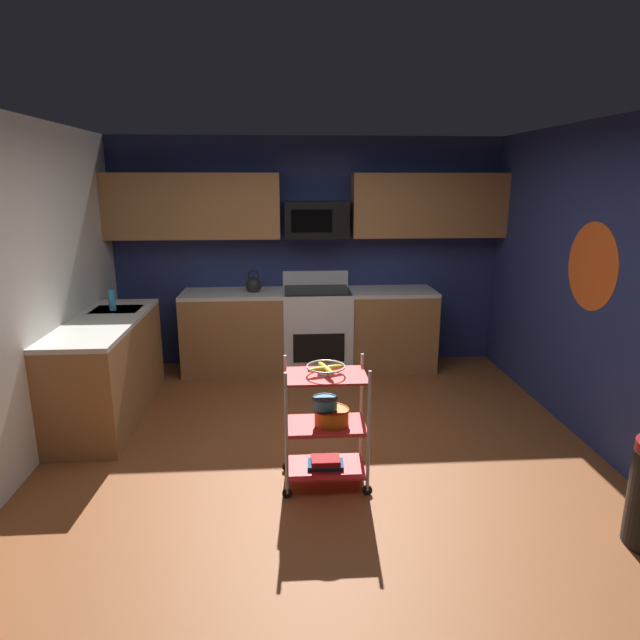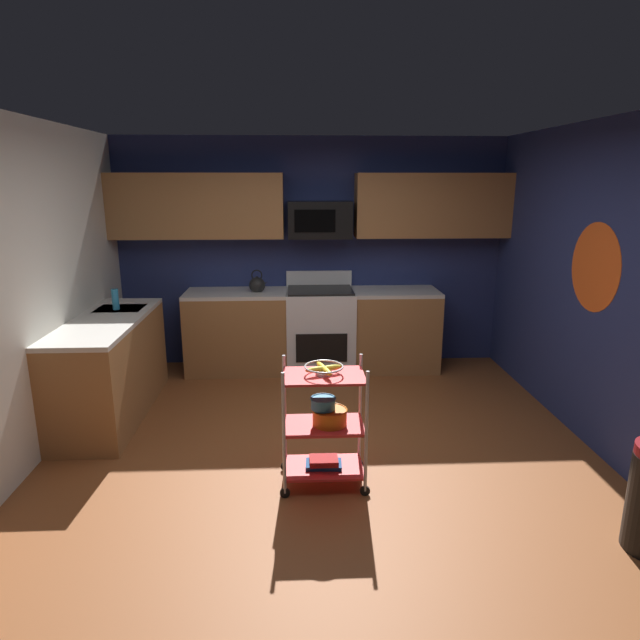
{
  "view_description": "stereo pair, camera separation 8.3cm",
  "coord_description": "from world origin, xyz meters",
  "px_view_note": "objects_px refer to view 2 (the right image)",
  "views": [
    {
      "loc": [
        -0.29,
        -3.89,
        2.13
      ],
      "look_at": [
        -0.0,
        0.29,
        1.05
      ],
      "focal_mm": 30.66,
      "sensor_mm": 36.0,
      "label": 1
    },
    {
      "loc": [
        -0.21,
        -3.9,
        2.13
      ],
      "look_at": [
        -0.0,
        0.29,
        1.05
      ],
      "focal_mm": 30.66,
      "sensor_mm": 36.0,
      "label": 2
    }
  ],
  "objects_px": {
    "fruit_bowl": "(324,368)",
    "dish_soap_bottle": "(115,299)",
    "book_stack": "(324,463)",
    "microwave": "(320,220)",
    "rolling_cart": "(324,425)",
    "oven_range": "(320,329)",
    "mixing_bowl_small": "(323,403)",
    "mixing_bowl_large": "(330,416)",
    "kettle": "(257,285)"
  },
  "relations": [
    {
      "from": "fruit_bowl",
      "to": "dish_soap_bottle",
      "type": "xyz_separation_m",
      "value": [
        -1.91,
        1.66,
        0.14
      ]
    },
    {
      "from": "fruit_bowl",
      "to": "book_stack",
      "type": "bearing_deg",
      "value": -90.0
    },
    {
      "from": "microwave",
      "to": "rolling_cart",
      "type": "height_order",
      "value": "microwave"
    },
    {
      "from": "oven_range",
      "to": "book_stack",
      "type": "relative_size",
      "value": 4.15
    },
    {
      "from": "oven_range",
      "to": "mixing_bowl_small",
      "type": "relative_size",
      "value": 6.04
    },
    {
      "from": "mixing_bowl_large",
      "to": "mixing_bowl_small",
      "type": "relative_size",
      "value": 1.38
    },
    {
      "from": "rolling_cart",
      "to": "mixing_bowl_small",
      "type": "xyz_separation_m",
      "value": [
        -0.0,
        0.01,
        0.17
      ]
    },
    {
      "from": "kettle",
      "to": "dish_soap_bottle",
      "type": "bearing_deg",
      "value": -148.34
    },
    {
      "from": "dish_soap_bottle",
      "to": "fruit_bowl",
      "type": "bearing_deg",
      "value": -40.98
    },
    {
      "from": "oven_range",
      "to": "fruit_bowl",
      "type": "height_order",
      "value": "oven_range"
    },
    {
      "from": "mixing_bowl_large",
      "to": "mixing_bowl_small",
      "type": "distance_m",
      "value": 0.11
    },
    {
      "from": "mixing_bowl_small",
      "to": "kettle",
      "type": "xyz_separation_m",
      "value": [
        -0.6,
        2.45,
        0.38
      ]
    },
    {
      "from": "microwave",
      "to": "book_stack",
      "type": "xyz_separation_m",
      "value": [
        -0.09,
        -2.57,
        -1.54
      ]
    },
    {
      "from": "mixing_bowl_large",
      "to": "dish_soap_bottle",
      "type": "xyz_separation_m",
      "value": [
        -1.95,
        1.66,
        0.5
      ]
    },
    {
      "from": "fruit_bowl",
      "to": "mixing_bowl_large",
      "type": "bearing_deg",
      "value": -0.0
    },
    {
      "from": "oven_range",
      "to": "microwave",
      "type": "distance_m",
      "value": 1.23
    },
    {
      "from": "mixing_bowl_large",
      "to": "mixing_bowl_small",
      "type": "height_order",
      "value": "mixing_bowl_small"
    },
    {
      "from": "fruit_bowl",
      "to": "mixing_bowl_large",
      "type": "relative_size",
      "value": 1.08
    },
    {
      "from": "kettle",
      "to": "microwave",
      "type": "bearing_deg",
      "value": 8.8
    },
    {
      "from": "microwave",
      "to": "kettle",
      "type": "xyz_separation_m",
      "value": [
        -0.7,
        -0.11,
        -0.7
      ]
    },
    {
      "from": "oven_range",
      "to": "rolling_cart",
      "type": "distance_m",
      "value": 2.47
    },
    {
      "from": "mixing_bowl_large",
      "to": "kettle",
      "type": "distance_m",
      "value": 2.59
    },
    {
      "from": "microwave",
      "to": "kettle",
      "type": "height_order",
      "value": "microwave"
    },
    {
      "from": "kettle",
      "to": "fruit_bowl",
      "type": "bearing_deg",
      "value": -76.13
    },
    {
      "from": "mixing_bowl_small",
      "to": "kettle",
      "type": "bearing_deg",
      "value": 103.82
    },
    {
      "from": "microwave",
      "to": "book_stack",
      "type": "height_order",
      "value": "microwave"
    },
    {
      "from": "mixing_bowl_small",
      "to": "book_stack",
      "type": "bearing_deg",
      "value": -65.17
    },
    {
      "from": "fruit_bowl",
      "to": "kettle",
      "type": "bearing_deg",
      "value": 103.87
    },
    {
      "from": "fruit_bowl",
      "to": "microwave",
      "type": "bearing_deg",
      "value": 87.92
    },
    {
      "from": "rolling_cart",
      "to": "book_stack",
      "type": "distance_m",
      "value": 0.29
    },
    {
      "from": "kettle",
      "to": "mixing_bowl_large",
      "type": "bearing_deg",
      "value": -75.22
    },
    {
      "from": "mixing_bowl_small",
      "to": "fruit_bowl",
      "type": "bearing_deg",
      "value": -65.17
    },
    {
      "from": "mixing_bowl_large",
      "to": "mixing_bowl_small",
      "type": "xyz_separation_m",
      "value": [
        -0.05,
        0.01,
        0.1
      ]
    },
    {
      "from": "oven_range",
      "to": "mixing_bowl_large",
      "type": "relative_size",
      "value": 4.37
    },
    {
      "from": "microwave",
      "to": "kettle",
      "type": "relative_size",
      "value": 2.65
    },
    {
      "from": "fruit_bowl",
      "to": "rolling_cart",
      "type": "bearing_deg",
      "value": -116.57
    },
    {
      "from": "oven_range",
      "to": "microwave",
      "type": "xyz_separation_m",
      "value": [
        -0.0,
        0.1,
        1.22
      ]
    },
    {
      "from": "microwave",
      "to": "dish_soap_bottle",
      "type": "distance_m",
      "value": 2.3
    },
    {
      "from": "microwave",
      "to": "mixing_bowl_large",
      "type": "xyz_separation_m",
      "value": [
        -0.05,
        -2.57,
        -1.18
      ]
    },
    {
      "from": "kettle",
      "to": "dish_soap_bottle",
      "type": "xyz_separation_m",
      "value": [
        -1.3,
        -0.8,
        0.02
      ]
    },
    {
      "from": "rolling_cart",
      "to": "book_stack",
      "type": "height_order",
      "value": "rolling_cart"
    },
    {
      "from": "oven_range",
      "to": "fruit_bowl",
      "type": "xyz_separation_m",
      "value": [
        -0.09,
        -2.46,
        0.4
      ]
    },
    {
      "from": "mixing_bowl_small",
      "to": "book_stack",
      "type": "xyz_separation_m",
      "value": [
        0.0,
        -0.01,
        -0.46
      ]
    },
    {
      "from": "oven_range",
      "to": "kettle",
      "type": "relative_size",
      "value": 4.17
    },
    {
      "from": "mixing_bowl_large",
      "to": "fruit_bowl",
      "type": "bearing_deg",
      "value": 180.0
    },
    {
      "from": "kettle",
      "to": "book_stack",
      "type": "bearing_deg",
      "value": -76.13
    },
    {
      "from": "rolling_cart",
      "to": "mixing_bowl_large",
      "type": "distance_m",
      "value": 0.08
    },
    {
      "from": "oven_range",
      "to": "mixing_bowl_small",
      "type": "bearing_deg",
      "value": -92.3
    },
    {
      "from": "mixing_bowl_large",
      "to": "book_stack",
      "type": "relative_size",
      "value": 0.95
    },
    {
      "from": "rolling_cart",
      "to": "kettle",
      "type": "xyz_separation_m",
      "value": [
        -0.61,
        2.46,
        0.54
      ]
    }
  ]
}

